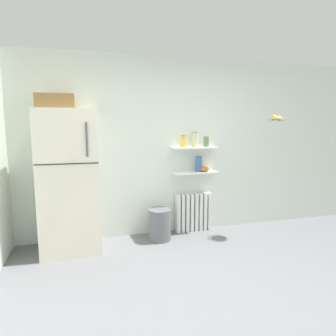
{
  "coord_description": "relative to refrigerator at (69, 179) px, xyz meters",
  "views": [
    {
      "loc": [
        -1.22,
        -2.26,
        1.64
      ],
      "look_at": [
        -0.15,
        1.6,
        1.05
      ],
      "focal_mm": 31.87,
      "sensor_mm": 36.0,
      "label": 1
    }
  ],
  "objects": [
    {
      "name": "trash_bin",
      "position": [
        1.2,
        0.02,
        -0.73
      ],
      "size": [
        0.32,
        0.32,
        0.45
      ],
      "primitive_type": "cylinder",
      "color": "slate",
      "rests_on": "ground_plane"
    },
    {
      "name": "wall_shelf_upper",
      "position": [
        1.79,
        0.21,
        0.34
      ],
      "size": [
        0.68,
        0.22,
        0.02
      ],
      "primitive_type": "cube",
      "color": "white"
    },
    {
      "name": "storage_jar_0",
      "position": [
        1.61,
        0.21,
        0.45
      ],
      "size": [
        0.09,
        0.09,
        0.18
      ],
      "color": "yellow",
      "rests_on": "wall_shelf_upper"
    },
    {
      "name": "ground_plane",
      "position": [
        1.44,
        -1.18,
        -0.95
      ],
      "size": [
        7.04,
        7.04,
        0.0
      ],
      "primitive_type": "plane",
      "color": "slate"
    },
    {
      "name": "shelf_bowl",
      "position": [
        1.94,
        0.21,
        0.02
      ],
      "size": [
        0.16,
        0.16,
        0.07
      ],
      "primitive_type": "ellipsoid",
      "color": "orange",
      "rests_on": "wall_shelf_lower"
    },
    {
      "name": "radiator",
      "position": [
        1.79,
        0.24,
        -0.66
      ],
      "size": [
        0.56,
        0.12,
        0.59
      ],
      "color": "white",
      "rests_on": "ground_plane"
    },
    {
      "name": "wall_shelf_lower",
      "position": [
        1.79,
        0.21,
        -0.03
      ],
      "size": [
        0.68,
        0.22,
        0.02
      ],
      "primitive_type": "cube",
      "color": "white"
    },
    {
      "name": "hanging_fruit_basket",
      "position": [
        2.86,
        -0.21,
        0.77
      ],
      "size": [
        0.27,
        0.27,
        0.1
      ],
      "color": "#B2B2B7"
    },
    {
      "name": "storage_jar_2",
      "position": [
        1.97,
        0.21,
        0.44
      ],
      "size": [
        0.08,
        0.08,
        0.16
      ],
      "color": "#5B7F4C",
      "rests_on": "wall_shelf_upper"
    },
    {
      "name": "back_wall",
      "position": [
        1.44,
        0.37,
        0.35
      ],
      "size": [
        7.04,
        0.1,
        2.6
      ],
      "primitive_type": "cube",
      "color": "silver",
      "rests_on": "ground_plane"
    },
    {
      "name": "storage_jar_1",
      "position": [
        1.79,
        0.21,
        0.47
      ],
      "size": [
        0.1,
        0.1,
        0.22
      ],
      "color": "beige",
      "rests_on": "wall_shelf_upper"
    },
    {
      "name": "vase",
      "position": [
        1.85,
        0.21,
        0.1
      ],
      "size": [
        0.1,
        0.1,
        0.23
      ],
      "primitive_type": "cylinder",
      "color": "#38609E",
      "rests_on": "wall_shelf_lower"
    },
    {
      "name": "refrigerator",
      "position": [
        0.0,
        0.0,
        0.0
      ],
      "size": [
        0.73,
        0.67,
        2.0
      ],
      "color": "silver",
      "rests_on": "ground_plane"
    }
  ]
}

